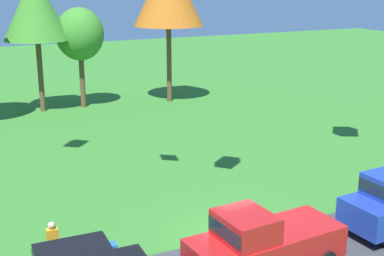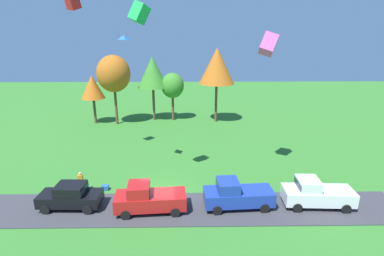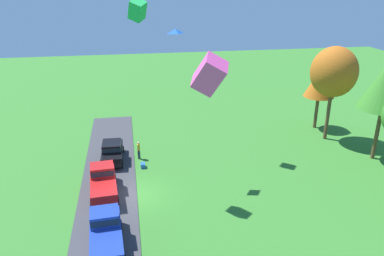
# 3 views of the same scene
# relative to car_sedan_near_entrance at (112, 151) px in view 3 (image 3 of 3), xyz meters

# --- Properties ---
(ground_plane) EXTENTS (120.00, 120.00, 0.00)m
(ground_plane) POSITION_rel_car_sedan_near_entrance_xyz_m (6.18, 1.76, -1.04)
(ground_plane) COLOR #337528
(pavement_strip) EXTENTS (36.00, 4.40, 0.06)m
(pavement_strip) POSITION_rel_car_sedan_near_entrance_xyz_m (6.18, -0.26, -1.01)
(pavement_strip) COLOR #38383D
(pavement_strip) RESTS_ON ground
(car_sedan_near_entrance) EXTENTS (4.45, 2.05, 1.84)m
(car_sedan_near_entrance) POSITION_rel_car_sedan_near_entrance_xyz_m (0.00, 0.00, 0.00)
(car_sedan_near_entrance) COLOR black
(car_sedan_near_entrance) RESTS_ON ground
(car_pickup_mid_row) EXTENTS (5.13, 2.34, 2.14)m
(car_pickup_mid_row) POSITION_rel_car_sedan_near_entrance_xyz_m (5.66, -0.55, 0.07)
(car_pickup_mid_row) COLOR red
(car_pickup_mid_row) RESTS_ON ground
(car_pickup_far_end) EXTENTS (5.11, 2.31, 2.14)m
(car_pickup_far_end) POSITION_rel_car_sedan_near_entrance_xyz_m (11.99, -0.11, 0.07)
(car_pickup_far_end) COLOR #1E389E
(car_pickup_far_end) RESTS_ON ground
(person_beside_suv) EXTENTS (0.36, 0.24, 1.71)m
(person_beside_suv) POSITION_rel_car_sedan_near_entrance_xyz_m (-0.07, 2.39, -0.16)
(person_beside_suv) COLOR #2D334C
(person_beside_suv) RESTS_ON ground
(tree_lone_near) EXTENTS (3.25, 3.25, 6.87)m
(tree_lone_near) POSITION_rel_car_sedan_near_entrance_xyz_m (-4.70, 22.22, 4.15)
(tree_lone_near) COLOR brown
(tree_lone_near) RESTS_ON ground
(tree_far_left) EXTENTS (4.55, 4.55, 9.60)m
(tree_far_left) POSITION_rel_car_sedan_near_entrance_xyz_m (-1.52, 21.77, 6.03)
(tree_far_left) COLOR brown
(tree_far_left) RESTS_ON ground
(cooler_box) EXTENTS (0.56, 0.40, 0.40)m
(cooler_box) POSITION_rel_car_sedan_near_entrance_xyz_m (1.74, 2.64, -0.84)
(cooler_box) COLOR blue
(cooler_box) RESTS_ON ground
(kite_box_high_left) EXTENTS (1.64, 1.39, 1.68)m
(kite_box_high_left) POSITION_rel_car_sedan_near_entrance_xyz_m (5.21, 2.74, 12.55)
(kite_box_high_left) COLOR green
(kite_box_topmost) EXTENTS (1.74, 1.89, 2.11)m
(kite_box_topmost) POSITION_rel_car_sedan_near_entrance_xyz_m (15.05, 5.54, 10.37)
(kite_box_topmost) COLOR #EA4C9E
(kite_diamond_low_drifter) EXTENTS (1.04, 1.23, 0.36)m
(kite_diamond_low_drifter) POSITION_rel_car_sedan_near_entrance_xyz_m (3.48, 5.49, 10.91)
(kite_diamond_low_drifter) COLOR blue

